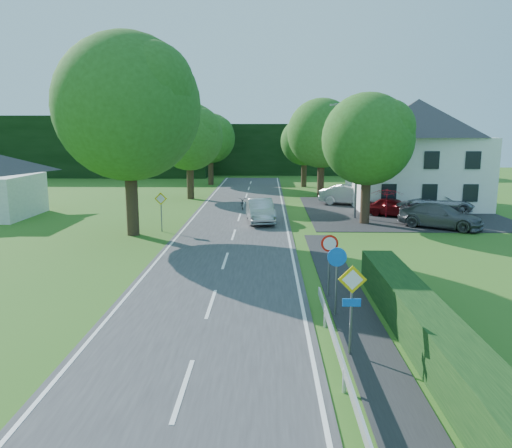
{
  "coord_description": "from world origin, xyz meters",
  "views": [
    {
      "loc": [
        2.01,
        -4.98,
        6.15
      ],
      "look_at": [
        1.44,
        19.34,
        1.57
      ],
      "focal_mm": 35.0,
      "sensor_mm": 36.0,
      "label": 1
    }
  ],
  "objects_px": {
    "parked_car_grey": "(440,216)",
    "parked_car_silver_b": "(438,203)",
    "parked_car_silver_a": "(349,195)",
    "parasol": "(387,203)",
    "streetlight": "(355,155)",
    "moving_car": "(260,211)",
    "motorcycle": "(243,203)",
    "parked_car_red": "(393,207)"
  },
  "relations": [
    {
      "from": "parked_car_red",
      "to": "parked_car_silver_a",
      "type": "xyz_separation_m",
      "value": [
        -2.27,
        5.65,
        0.14
      ]
    },
    {
      "from": "parked_car_silver_a",
      "to": "parasol",
      "type": "xyz_separation_m",
      "value": [
        1.66,
        -6.29,
        0.23
      ]
    },
    {
      "from": "moving_car",
      "to": "parked_car_silver_b",
      "type": "xyz_separation_m",
      "value": [
        13.42,
        4.53,
        -0.06
      ]
    },
    {
      "from": "parked_car_silver_a",
      "to": "parked_car_silver_b",
      "type": "height_order",
      "value": "parked_car_silver_a"
    },
    {
      "from": "moving_car",
      "to": "parked_car_silver_b",
      "type": "bearing_deg",
      "value": 12.49
    },
    {
      "from": "parked_car_red",
      "to": "parked_car_grey",
      "type": "relative_size",
      "value": 0.75
    },
    {
      "from": "parked_car_red",
      "to": "parked_car_silver_a",
      "type": "height_order",
      "value": "parked_car_silver_a"
    },
    {
      "from": "streetlight",
      "to": "parked_car_grey",
      "type": "height_order",
      "value": "streetlight"
    },
    {
      "from": "moving_car",
      "to": "parked_car_silver_a",
      "type": "height_order",
      "value": "parked_car_silver_a"
    },
    {
      "from": "moving_car",
      "to": "parked_car_red",
      "type": "relative_size",
      "value": 1.21
    },
    {
      "from": "streetlight",
      "to": "motorcycle",
      "type": "height_order",
      "value": "streetlight"
    },
    {
      "from": "motorcycle",
      "to": "parked_car_silver_b",
      "type": "relative_size",
      "value": 0.33
    },
    {
      "from": "motorcycle",
      "to": "moving_car",
      "type": "bearing_deg",
      "value": -78.87
    },
    {
      "from": "streetlight",
      "to": "parked_car_red",
      "type": "xyz_separation_m",
      "value": [
        3.01,
        0.79,
        -3.76
      ]
    },
    {
      "from": "parked_car_silver_b",
      "to": "parasol",
      "type": "relative_size",
      "value": 2.24
    },
    {
      "from": "moving_car",
      "to": "parked_car_silver_a",
      "type": "relative_size",
      "value": 0.96
    },
    {
      "from": "parked_car_red",
      "to": "parked_car_silver_a",
      "type": "relative_size",
      "value": 0.79
    },
    {
      "from": "parked_car_silver_a",
      "to": "motorcycle",
      "type": "bearing_deg",
      "value": 119.73
    },
    {
      "from": "parked_car_red",
      "to": "parked_car_silver_b",
      "type": "distance_m",
      "value": 4.32
    },
    {
      "from": "moving_car",
      "to": "parasol",
      "type": "relative_size",
      "value": 2.04
    },
    {
      "from": "parked_car_silver_a",
      "to": "parked_car_silver_b",
      "type": "distance_m",
      "value": 7.17
    },
    {
      "from": "parked_car_red",
      "to": "parasol",
      "type": "height_order",
      "value": "parasol"
    },
    {
      "from": "parked_car_silver_a",
      "to": "parked_car_grey",
      "type": "height_order",
      "value": "parked_car_silver_a"
    },
    {
      "from": "parked_car_grey",
      "to": "moving_car",
      "type": "bearing_deg",
      "value": 113.99
    },
    {
      "from": "parked_car_grey",
      "to": "parked_car_silver_b",
      "type": "xyz_separation_m",
      "value": [
        1.95,
        6.22,
        -0.03
      ]
    },
    {
      "from": "motorcycle",
      "to": "parked_car_grey",
      "type": "distance_m",
      "value": 14.99
    },
    {
      "from": "moving_car",
      "to": "parked_car_silver_a",
      "type": "bearing_deg",
      "value": 42.36
    },
    {
      "from": "parked_car_red",
      "to": "parked_car_silver_b",
      "type": "relative_size",
      "value": 0.75
    },
    {
      "from": "parked_car_silver_b",
      "to": "parked_car_red",
      "type": "bearing_deg",
      "value": 119.63
    },
    {
      "from": "streetlight",
      "to": "motorcycle",
      "type": "xyz_separation_m",
      "value": [
        -8.03,
        4.05,
        -3.97
      ]
    },
    {
      "from": "parked_car_grey",
      "to": "parked_car_silver_b",
      "type": "bearing_deg",
      "value": 14.94
    },
    {
      "from": "moving_car",
      "to": "motorcycle",
      "type": "distance_m",
      "value": 6.06
    },
    {
      "from": "parked_car_grey",
      "to": "parasol",
      "type": "height_order",
      "value": "parasol"
    },
    {
      "from": "parasol",
      "to": "streetlight",
      "type": "bearing_deg",
      "value": -176.56
    },
    {
      "from": "parked_car_red",
      "to": "parked_car_silver_b",
      "type": "bearing_deg",
      "value": -33.89
    },
    {
      "from": "moving_car",
      "to": "streetlight",
      "type": "bearing_deg",
      "value": 9.29
    },
    {
      "from": "parked_car_grey",
      "to": "parked_car_silver_b",
      "type": "height_order",
      "value": "parked_car_grey"
    },
    {
      "from": "streetlight",
      "to": "moving_car",
      "type": "bearing_deg",
      "value": -164.55
    },
    {
      "from": "parked_car_red",
      "to": "parasol",
      "type": "relative_size",
      "value": 1.69
    },
    {
      "from": "motorcycle",
      "to": "parasol",
      "type": "bearing_deg",
      "value": -23.63
    },
    {
      "from": "motorcycle",
      "to": "parked_car_silver_a",
      "type": "bearing_deg",
      "value": 12.1
    },
    {
      "from": "parked_car_silver_b",
      "to": "parasol",
      "type": "bearing_deg",
      "value": 122.97
    }
  ]
}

